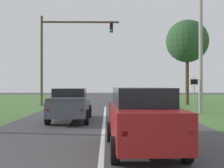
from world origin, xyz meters
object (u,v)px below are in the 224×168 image
(keep_moving_sign, at_px, (194,90))
(red_suv_near, at_px, (142,117))
(pickup_truck_lead, at_px, (70,104))
(traffic_light, at_px, (61,47))
(utility_pole_right, at_px, (201,56))
(oak_tree_right, at_px, (187,41))

(keep_moving_sign, bearing_deg, red_suv_near, -113.69)
(pickup_truck_lead, distance_m, traffic_light, 13.25)
(pickup_truck_lead, bearing_deg, utility_pole_right, 27.53)
(pickup_truck_lead, height_order, keep_moving_sign, keep_moving_sign)
(red_suv_near, bearing_deg, traffic_light, 106.27)
(red_suv_near, relative_size, traffic_light, 0.55)
(keep_moving_sign, relative_size, oak_tree_right, 0.30)
(traffic_light, distance_m, oak_tree_right, 13.09)
(red_suv_near, relative_size, pickup_truck_lead, 0.90)
(red_suv_near, height_order, keep_moving_sign, keep_moving_sign)
(traffic_light, relative_size, oak_tree_right, 1.00)
(red_suv_near, bearing_deg, utility_pole_right, 64.41)
(oak_tree_right, bearing_deg, traffic_light, -173.19)
(traffic_light, height_order, oak_tree_right, same)
(oak_tree_right, bearing_deg, keep_moving_sign, -102.51)
(red_suv_near, bearing_deg, keep_moving_sign, 66.31)
(traffic_light, height_order, keep_moving_sign, traffic_light)
(traffic_light, height_order, utility_pole_right, traffic_light)
(red_suv_near, height_order, traffic_light, traffic_light)
(pickup_truck_lead, xyz_separation_m, utility_pole_right, (8.99, 4.68, 3.24))
(red_suv_near, xyz_separation_m, pickup_truck_lead, (-3.19, 7.42, -0.09))
(pickup_truck_lead, relative_size, utility_pole_right, 0.64)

